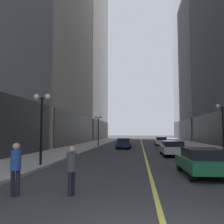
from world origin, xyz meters
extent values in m
plane|color=#38383A|center=(0.00, 35.00, 0.00)|extent=(200.00, 200.00, 0.00)
cube|color=#ADA8A0|center=(-8.25, 35.00, 0.07)|extent=(4.50, 78.00, 0.15)
cube|color=#ADA8A0|center=(8.25, 35.00, 0.07)|extent=(4.50, 78.00, 0.15)
cube|color=#E5D64C|center=(0.00, 35.00, 0.00)|extent=(0.16, 70.00, 0.01)
cube|color=#403C35|center=(-10.60, 34.50, 2.50)|extent=(0.50, 22.80, 5.00)
cube|color=gray|center=(-16.36, 60.00, 27.21)|extent=(11.72, 26.00, 54.43)
cube|color=#332A23|center=(-10.60, 60.00, 2.50)|extent=(0.50, 24.70, 5.00)
cube|color=black|center=(10.60, 34.50, 2.50)|extent=(0.50, 22.80, 5.00)
cube|color=slate|center=(17.87, 60.00, 28.48)|extent=(14.75, 26.00, 56.95)
cube|color=#212327|center=(10.60, 60.00, 2.50)|extent=(0.50, 24.70, 5.00)
cube|color=#196038|center=(2.53, 8.06, 0.59)|extent=(2.01, 4.12, 0.55)
cube|color=black|center=(2.53, 7.86, 1.07)|extent=(1.74, 2.32, 0.50)
cylinder|color=black|center=(1.65, 9.47, 0.32)|extent=(0.23, 0.64, 0.64)
cylinder|color=black|center=(3.34, 9.50, 0.32)|extent=(0.23, 0.64, 0.64)
cylinder|color=black|center=(1.71, 6.62, 0.32)|extent=(0.23, 0.64, 0.64)
cube|color=#B7B7BC|center=(2.37, 17.59, 0.59)|extent=(1.84, 4.20, 0.55)
cube|color=black|center=(2.37, 17.38, 1.07)|extent=(1.61, 2.36, 0.50)
cylinder|color=black|center=(1.57, 19.06, 0.32)|extent=(0.22, 0.64, 0.64)
cylinder|color=black|center=(3.15, 19.06, 0.32)|extent=(0.22, 0.64, 0.64)
cylinder|color=black|center=(1.59, 16.12, 0.32)|extent=(0.22, 0.64, 0.64)
cylinder|color=black|center=(3.16, 16.13, 0.32)|extent=(0.22, 0.64, 0.64)
cube|color=#141E4C|center=(-2.42, 26.62, 0.59)|extent=(1.84, 4.45, 0.55)
cube|color=black|center=(-2.41, 26.84, 1.07)|extent=(1.59, 2.50, 0.50)
cylinder|color=black|center=(-1.69, 25.06, 0.32)|extent=(0.23, 0.64, 0.64)
cylinder|color=black|center=(-3.20, 25.09, 0.32)|extent=(0.23, 0.64, 0.64)
cylinder|color=black|center=(-1.63, 28.15, 0.32)|extent=(0.23, 0.64, 0.64)
cylinder|color=black|center=(-3.14, 28.18, 0.32)|extent=(0.23, 0.64, 0.64)
cube|color=silver|center=(2.86, 33.96, 0.59)|extent=(1.84, 4.74, 0.55)
cube|color=black|center=(2.85, 33.72, 1.07)|extent=(1.58, 2.67, 0.50)
cylinder|color=black|center=(2.17, 35.62, 0.32)|extent=(0.24, 0.65, 0.64)
cylinder|color=black|center=(3.64, 35.58, 0.32)|extent=(0.24, 0.65, 0.64)
cylinder|color=black|center=(2.08, 32.33, 0.32)|extent=(0.24, 0.65, 0.64)
cylinder|color=black|center=(3.55, 32.29, 0.32)|extent=(0.24, 0.65, 0.64)
cylinder|color=black|center=(-2.82, 3.77, 0.40)|extent=(0.14, 0.14, 0.79)
cylinder|color=black|center=(-2.76, 3.92, 0.40)|extent=(0.14, 0.14, 0.79)
cylinder|color=#3F3F44|center=(-2.79, 3.84, 1.10)|extent=(0.45, 0.45, 0.63)
sphere|color=tan|center=(-2.79, 3.84, 1.52)|extent=(0.21, 0.21, 0.21)
cylinder|color=black|center=(-4.54, 3.59, 0.42)|extent=(0.14, 0.14, 0.85)
cylinder|color=black|center=(-4.69, 3.53, 0.42)|extent=(0.14, 0.14, 0.85)
cylinder|color=#234799|center=(-4.62, 3.56, 1.18)|extent=(0.44, 0.44, 0.67)
sphere|color=tan|center=(-4.62, 3.56, 1.63)|extent=(0.23, 0.23, 0.23)
cylinder|color=black|center=(-6.40, 9.85, 2.10)|extent=(0.14, 0.14, 4.20)
cylinder|color=black|center=(-6.40, 9.85, 4.15)|extent=(0.80, 0.06, 0.06)
sphere|color=white|center=(-6.75, 9.85, 4.25)|extent=(0.36, 0.36, 0.36)
sphere|color=white|center=(-6.05, 9.85, 4.25)|extent=(0.36, 0.36, 0.36)
cylinder|color=black|center=(-6.40, 30.43, 2.10)|extent=(0.14, 0.14, 4.20)
cylinder|color=black|center=(-6.40, 30.43, 4.15)|extent=(0.80, 0.06, 0.06)
sphere|color=white|center=(-6.75, 30.43, 4.25)|extent=(0.36, 0.36, 0.36)
sphere|color=white|center=(-6.05, 30.43, 4.25)|extent=(0.36, 0.36, 0.36)
cylinder|color=black|center=(6.40, 16.69, 2.10)|extent=(0.14, 0.14, 4.20)
cylinder|color=black|center=(6.40, 16.69, 4.15)|extent=(0.80, 0.06, 0.06)
sphere|color=white|center=(6.05, 16.69, 4.25)|extent=(0.36, 0.36, 0.36)
camera|label=1|loc=(-0.54, -4.14, 2.12)|focal=38.58mm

